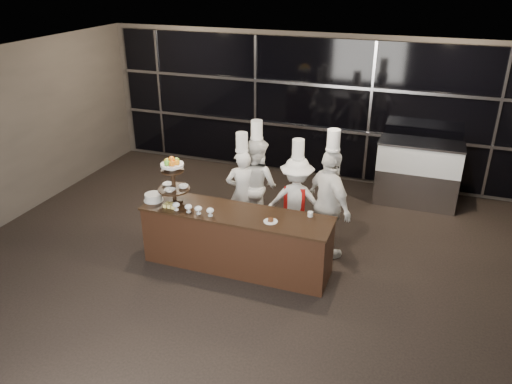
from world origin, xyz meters
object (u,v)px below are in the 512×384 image
(buffet_counter, at_px, (237,240))
(chef_d, at_px, (329,204))
(chef_a, at_px, (242,191))
(chef_c, at_px, (296,200))
(display_stand, at_px, (173,177))
(display_case, at_px, (418,170))
(layer_cake, at_px, (153,197))
(chef_b, at_px, (257,183))

(buffet_counter, xyz_separation_m, chef_d, (1.21, 0.77, 0.44))
(chef_a, height_order, chef_c, chef_a)
(chef_d, bearing_deg, display_stand, -160.75)
(chef_c, bearing_deg, display_case, 50.38)
(buffet_counter, height_order, layer_cake, layer_cake)
(chef_b, distance_m, chef_d, 1.44)
(layer_cake, relative_size, chef_d, 0.14)
(buffet_counter, relative_size, layer_cake, 9.47)
(chef_b, xyz_separation_m, chef_d, (1.35, -0.50, 0.07))
(chef_d, bearing_deg, display_case, 63.92)
(buffet_counter, relative_size, chef_a, 1.59)
(display_stand, height_order, layer_cake, display_stand)
(layer_cake, height_order, chef_a, chef_a)
(chef_c, bearing_deg, chef_d, -25.18)
(layer_cake, relative_size, display_case, 0.20)
(display_case, bearing_deg, chef_b, -142.95)
(layer_cake, xyz_separation_m, chef_b, (1.20, 1.32, -0.14))
(display_case, xyz_separation_m, chef_a, (-2.69, -2.16, 0.09))
(display_stand, bearing_deg, chef_d, 19.25)
(chef_a, bearing_deg, buffet_counter, -73.67)
(display_stand, relative_size, chef_d, 0.36)
(display_stand, height_order, chef_d, chef_d)
(layer_cake, height_order, chef_c, chef_c)
(chef_c, bearing_deg, layer_cake, -150.77)
(display_stand, bearing_deg, display_case, 43.20)
(display_stand, bearing_deg, layer_cake, -171.63)
(layer_cake, relative_size, chef_c, 0.17)
(chef_b, bearing_deg, chef_d, -20.49)
(layer_cake, distance_m, chef_d, 2.68)
(buffet_counter, xyz_separation_m, layer_cake, (-1.34, -0.05, 0.51))
(buffet_counter, bearing_deg, chef_b, 96.18)
(display_stand, distance_m, chef_b, 1.62)
(chef_c, bearing_deg, display_stand, -147.15)
(display_stand, bearing_deg, chef_b, 55.93)
(chef_a, xyz_separation_m, chef_b, (0.16, 0.25, 0.05))
(layer_cake, xyz_separation_m, chef_a, (1.04, 1.07, -0.19))
(display_stand, relative_size, chef_c, 0.42)
(display_stand, xyz_separation_m, chef_b, (0.86, 1.27, -0.51))
(buffet_counter, relative_size, chef_d, 1.37)
(display_stand, distance_m, chef_d, 2.38)
(display_stand, height_order, chef_a, chef_a)
(chef_a, bearing_deg, chef_b, 57.75)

